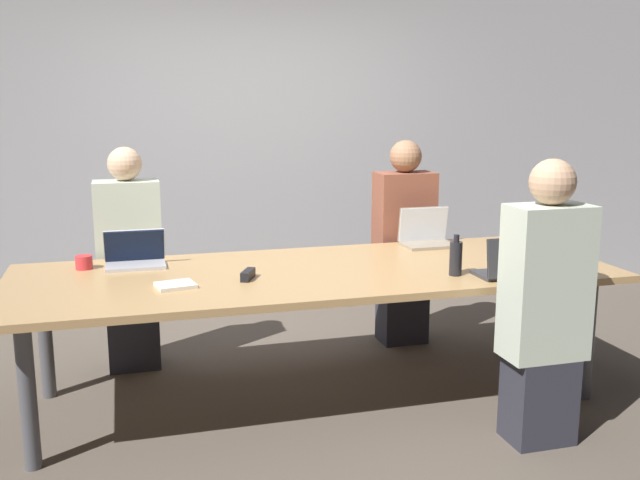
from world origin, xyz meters
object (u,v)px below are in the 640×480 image
(laptop_far_right, at_px, (426,234))
(person_far_right, at_px, (404,245))
(person_far_left, at_px, (130,263))
(cup_far_left, at_px, (84,262))
(cup_near_right, at_px, (550,266))
(person_near_right, at_px, (544,308))
(bottle_near_right, at_px, (456,258))
(laptop_far_left, at_px, (135,255))
(laptop_near_right, at_px, (513,265))
(stapler, at_px, (248,275))

(laptop_far_right, distance_m, person_far_right, 0.34)
(person_far_left, distance_m, cup_far_left, 0.49)
(cup_far_left, relative_size, cup_near_right, 1.05)
(person_near_right, distance_m, bottle_near_right, 0.57)
(laptop_far_left, distance_m, cup_near_right, 2.35)
(cup_near_right, xyz_separation_m, bottle_near_right, (-0.53, 0.09, 0.06))
(laptop_far_right, bearing_deg, laptop_near_right, -83.95)
(person_far_left, relative_size, bottle_near_right, 6.27)
(person_far_right, distance_m, person_far_left, 1.86)
(cup_near_right, height_order, bottle_near_right, bottle_near_right)
(laptop_far_left, bearing_deg, laptop_near_right, -22.76)
(person_far_right, xyz_separation_m, cup_near_right, (0.39, -1.19, 0.10))
(laptop_near_right, relative_size, bottle_near_right, 1.60)
(bottle_near_right, bearing_deg, stapler, 168.85)
(cup_far_left, bearing_deg, person_near_right, -28.31)
(laptop_far_right, xyz_separation_m, cup_near_right, (0.36, -0.88, -0.03))
(cup_far_left, distance_m, cup_near_right, 2.62)
(person_far_right, bearing_deg, person_near_right, -86.58)
(stapler, bearing_deg, laptop_far_left, 166.20)
(cup_far_left, relative_size, stapler, 0.61)
(laptop_far_left, height_order, bottle_near_right, bottle_near_right)
(person_far_right, height_order, cup_far_left, person_far_right)
(laptop_far_left, height_order, cup_far_left, laptop_far_left)
(laptop_far_right, relative_size, cup_far_left, 3.58)
(laptop_far_left, height_order, person_far_left, person_far_left)
(person_far_left, xyz_separation_m, cup_far_left, (-0.25, -0.41, 0.11))
(person_far_left, height_order, bottle_near_right, person_far_left)
(laptop_far_right, distance_m, stapler, 1.41)
(person_far_right, height_order, bottle_near_right, person_far_right)
(laptop_far_right, height_order, person_near_right, person_near_right)
(laptop_far_right, height_order, bottle_near_right, laptop_far_right)
(person_far_right, bearing_deg, cup_near_right, -72.13)
(cup_far_left, distance_m, stapler, 0.98)
(person_far_right, height_order, person_far_left, person_far_right)
(laptop_near_right, height_order, cup_near_right, laptop_near_right)
(laptop_far_left, relative_size, laptop_near_right, 0.94)
(person_far_right, bearing_deg, laptop_far_right, -85.09)
(person_far_left, xyz_separation_m, bottle_near_right, (1.71, -1.11, 0.17))
(laptop_near_right, bearing_deg, person_near_right, 85.33)
(cup_near_right, height_order, stapler, cup_near_right)
(person_far_left, height_order, cup_near_right, person_far_left)
(person_near_right, height_order, bottle_near_right, person_near_right)
(cup_far_left, bearing_deg, person_far_left, 57.97)
(cup_far_left, bearing_deg, laptop_far_left, -1.82)
(cup_far_left, xyz_separation_m, bottle_near_right, (1.97, -0.70, 0.06))
(laptop_far_right, distance_m, bottle_near_right, 0.81)
(laptop_near_right, bearing_deg, laptop_far_left, -22.76)
(stapler, bearing_deg, laptop_near_right, 11.49)
(stapler, bearing_deg, laptop_far_right, 49.72)
(laptop_near_right, relative_size, stapler, 2.36)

